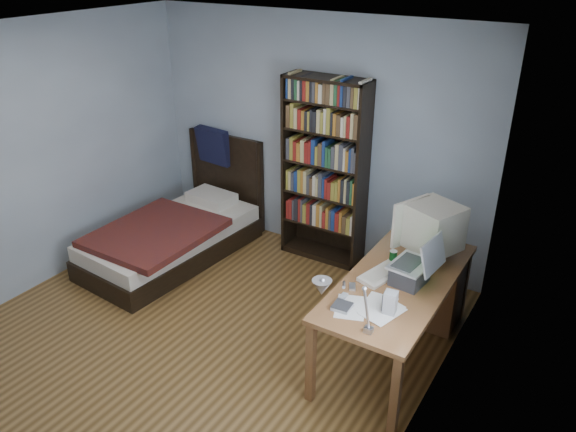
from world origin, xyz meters
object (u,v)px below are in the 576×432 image
object	(u,v)px
crt_monitor	(431,227)
speaker	(390,303)
keyboard	(383,273)
bookshelf	(324,172)
desk	(416,285)
desk_lamp	(330,292)
bed	(176,232)
laptop	(412,270)
soda_can	(393,257)

from	to	relation	value
crt_monitor	speaker	xyz separation A→B (m)	(0.04, -0.92, -0.18)
keyboard	bookshelf	size ratio (longest dim) A/B	0.23
desk	crt_monitor	world-z (taller)	crt_monitor
desk	keyboard	world-z (taller)	keyboard
desk	desk_lamp	world-z (taller)	desk_lamp
crt_monitor	bookshelf	bearing A→B (deg)	153.54
desk	keyboard	bearing A→B (deg)	-105.02
bookshelf	bed	xyz separation A→B (m)	(-1.36, -0.80, -0.71)
speaker	keyboard	bearing A→B (deg)	110.78
desk	bed	distance (m)	2.65
crt_monitor	keyboard	size ratio (longest dim) A/B	1.21
laptop	keyboard	size ratio (longest dim) A/B	0.93
bookshelf	bed	world-z (taller)	bookshelf
desk	speaker	world-z (taller)	speaker
desk_lamp	keyboard	size ratio (longest dim) A/B	1.34
keyboard	speaker	world-z (taller)	speaker
soda_can	bookshelf	xyz separation A→B (m)	(-1.15, 0.94, 0.18)
bookshelf	soda_can	bearing A→B (deg)	-39.40
crt_monitor	keyboard	xyz separation A→B (m)	(-0.19, -0.48, -0.25)
speaker	soda_can	world-z (taller)	speaker
laptop	speaker	xyz separation A→B (m)	(0.01, -0.45, -0.03)
keyboard	speaker	distance (m)	0.51
laptop	bookshelf	world-z (taller)	bookshelf
desk	desk_lamp	xyz separation A→B (m)	(-0.04, -1.56, 0.79)
laptop	keyboard	world-z (taller)	laptop
crt_monitor	speaker	bearing A→B (deg)	-87.32
bed	desk	bearing A→B (deg)	2.86
keyboard	soda_can	xyz separation A→B (m)	(-0.01, 0.21, 0.04)
crt_monitor	laptop	xyz separation A→B (m)	(0.03, -0.48, -0.15)
desk	speaker	distance (m)	1.01
bookshelf	bed	distance (m)	1.73
speaker	soda_can	size ratio (longest dim) A/B	1.55
speaker	desk_lamp	bearing A→B (deg)	-110.79
speaker	bed	xyz separation A→B (m)	(-2.75, 0.79, -0.56)
keyboard	speaker	bearing A→B (deg)	-47.62
laptop	soda_can	bearing A→B (deg)	138.92
bookshelf	bed	size ratio (longest dim) A/B	0.93
desk_lamp	speaker	distance (m)	0.76
speaker	bookshelf	distance (m)	2.12
laptop	bed	bearing A→B (deg)	172.79
bed	bookshelf	bearing A→B (deg)	30.44
crt_monitor	desk_lamp	size ratio (longest dim) A/B	0.90
speaker	bookshelf	world-z (taller)	bookshelf
desk	bed	xyz separation A→B (m)	(-2.64, -0.13, -0.16)
desk_lamp	laptop	bearing A→B (deg)	82.38
crt_monitor	keyboard	bearing A→B (deg)	-112.05
desk_lamp	keyboard	distance (m)	1.17
desk	crt_monitor	bearing A→B (deg)	-2.14
desk	desk_lamp	size ratio (longest dim) A/B	2.82
laptop	desk_lamp	distance (m)	1.15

